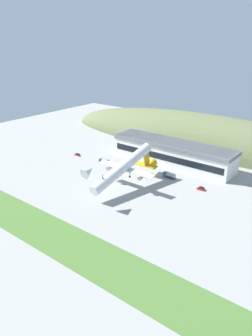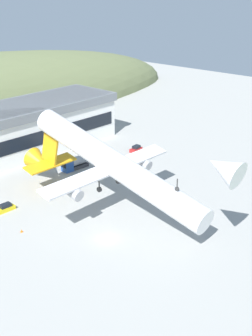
{
  "view_description": "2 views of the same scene",
  "coord_description": "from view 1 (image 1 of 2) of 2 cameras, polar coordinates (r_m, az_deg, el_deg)",
  "views": [
    {
      "loc": [
        103.31,
        -112.45,
        71.97
      ],
      "look_at": [
        10.96,
        4.03,
        12.05
      ],
      "focal_mm": 35.0,
      "sensor_mm": 36.0,
      "label": 1
    },
    {
      "loc": [
        -54.48,
        -54.02,
        45.37
      ],
      "look_at": [
        7.69,
        2.06,
        11.6
      ],
      "focal_mm": 50.0,
      "sensor_mm": 36.0,
      "label": 2
    }
  ],
  "objects": [
    {
      "name": "hill_backdrop",
      "position": [
        239.84,
        13.79,
        3.85
      ],
      "size": [
        244.96,
        54.82,
        43.34
      ],
      "primitive_type": "ellipsoid",
      "color": "#667047",
      "rests_on": "ground_plane"
    },
    {
      "name": "service_car_0",
      "position": [
        214.91,
        -8.45,
        2.31
      ],
      "size": [
        4.31,
        1.67,
        1.45
      ],
      "color": "#B21E1E",
      "rests_on": "ground_plane"
    },
    {
      "name": "ground_plane",
      "position": [
        168.81,
        -3.77,
        -3.33
      ],
      "size": [
        325.67,
        325.67,
        0.0
      ],
      "primitive_type": "plane",
      "color": "#9E9E99"
    },
    {
      "name": "cargo_airplane",
      "position": [
        163.8,
        -0.33,
        0.09
      ],
      "size": [
        33.76,
        55.48,
        18.04
      ],
      "color": "silver"
    },
    {
      "name": "box_truck",
      "position": [
        180.08,
        7.54,
        -1.27
      ],
      "size": [
        7.53,
        2.88,
        3.2
      ],
      "color": "#264C99",
      "rests_on": "ground_plane"
    },
    {
      "name": "traffic_cone_0",
      "position": [
        176.84,
        3.54,
        -2.01
      ],
      "size": [
        0.52,
        0.52,
        0.58
      ],
      "color": "orange",
      "rests_on": "ground_plane"
    },
    {
      "name": "service_car_2",
      "position": [
        169.41,
        12.95,
        -3.53
      ],
      "size": [
        4.13,
        2.14,
        1.66
      ],
      "color": "#B21E1E",
      "rests_on": "ground_plane"
    },
    {
      "name": "grass_strip_foreground",
      "position": [
        142.76,
        -16.12,
        -9.27
      ],
      "size": [
        293.1,
        19.41,
        0.08
      ],
      "primitive_type": "cube",
      "color": "#4C7533",
      "rests_on": "ground_plane"
    },
    {
      "name": "traffic_cone_1",
      "position": [
        183.86,
        -2.95,
        -1.02
      ],
      "size": [
        0.52,
        0.52,
        0.58
      ],
      "color": "orange",
      "rests_on": "ground_plane"
    },
    {
      "name": "terminal_building",
      "position": [
        199.27,
        8.12,
        2.91
      ],
      "size": [
        76.78,
        18.5,
        13.57
      ],
      "color": "white",
      "rests_on": "ground_plane"
    },
    {
      "name": "service_car_1",
      "position": [
        188.92,
        -0.29,
        -0.22
      ],
      "size": [
        4.45,
        1.79,
        1.59
      ],
      "color": "gold",
      "rests_on": "ground_plane"
    },
    {
      "name": "fuel_truck",
      "position": [
        199.34,
        -3.78,
        1.2
      ],
      "size": [
        6.81,
        2.48,
        3.17
      ],
      "color": "#333338",
      "rests_on": "ground_plane"
    }
  ]
}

